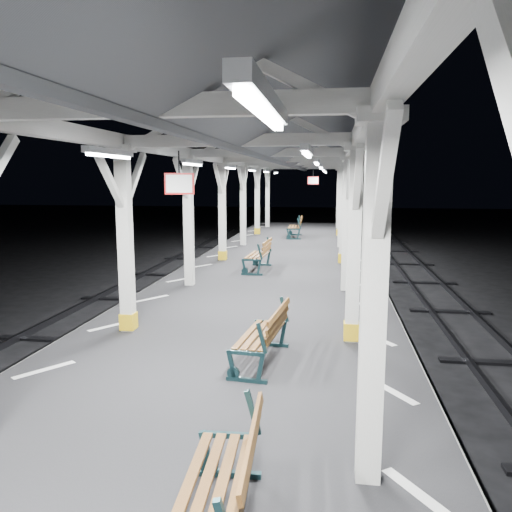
% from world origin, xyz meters
% --- Properties ---
extents(ground, '(120.00, 120.00, 0.00)m').
position_xyz_m(ground, '(0.00, 0.00, 0.00)').
color(ground, black).
rests_on(ground, ground).
extents(platform, '(6.00, 50.00, 1.00)m').
position_xyz_m(platform, '(0.00, 0.00, 0.50)').
color(platform, black).
rests_on(platform, ground).
extents(hazard_stripes_left, '(1.00, 48.00, 0.01)m').
position_xyz_m(hazard_stripes_left, '(-2.45, 0.00, 1.00)').
color(hazard_stripes_left, silver).
rests_on(hazard_stripes_left, platform).
extents(hazard_stripes_right, '(1.00, 48.00, 0.01)m').
position_xyz_m(hazard_stripes_right, '(2.45, 0.00, 1.00)').
color(hazard_stripes_right, silver).
rests_on(hazard_stripes_right, platform).
extents(canopy, '(5.40, 49.00, 4.65)m').
position_xyz_m(canopy, '(0.00, -0.02, 4.56)').
color(canopy, silver).
rests_on(canopy, platform).
extents(bench_near, '(0.69, 1.64, 0.87)m').
position_xyz_m(bench_near, '(0.87, -2.94, 1.47)').
color(bench_near, '#132C30').
rests_on(bench_near, platform).
extents(bench_mid, '(0.75, 1.64, 0.86)m').
position_xyz_m(bench_mid, '(0.70, 0.76, 1.46)').
color(bench_mid, '#132C30').
rests_on(bench_mid, platform).
extents(bench_far, '(0.71, 1.74, 0.93)m').
position_xyz_m(bench_far, '(-0.47, 8.35, 1.50)').
color(bench_far, '#132C30').
rests_on(bench_far, platform).
extents(bench_extra, '(0.75, 1.85, 0.99)m').
position_xyz_m(bench_extra, '(0.01, 17.10, 1.53)').
color(bench_extra, '#132C30').
rests_on(bench_extra, platform).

